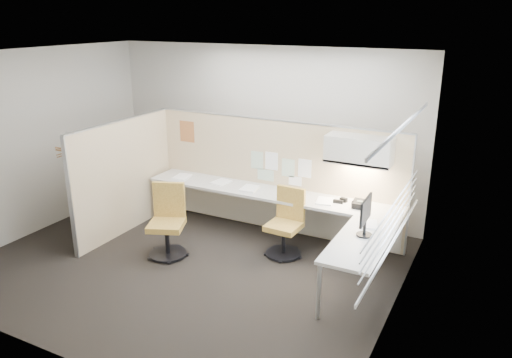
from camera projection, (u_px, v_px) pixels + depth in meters
The scene contains 27 objects.
floor at pixel (190, 263), 6.91m from camera, with size 5.50×4.50×0.01m, color black.
ceiling at pixel (180, 54), 6.02m from camera, with size 5.50×4.50×0.01m, color white.
wall_back at pixel (262, 131), 8.36m from camera, with size 5.50×0.02×2.80m, color beige.
wall_front at pixel (43, 229), 4.56m from camera, with size 5.50×0.02×2.80m, color beige.
wall_left at pixel (37, 142), 7.65m from camera, with size 0.02×4.50×2.80m, color beige.
wall_right at pixel (400, 200), 5.27m from camera, with size 0.02×4.50×2.80m, color beige.
window_pane at pixel (399, 186), 5.23m from camera, with size 0.01×2.80×1.30m, color #A8B3C3.
partition_back at pixel (275, 176), 7.74m from camera, with size 4.10×0.06×1.75m, color beige.
partition_left at pixel (125, 177), 7.70m from camera, with size 0.06×2.20×1.75m, color beige.
desk at pixel (285, 206), 7.26m from camera, with size 4.00×2.07×0.73m.
overhead_bin at pixel (359, 150), 6.78m from camera, with size 0.90×0.36×0.38m, color beige.
task_light_strip at pixel (358, 165), 6.84m from camera, with size 0.60×0.06×0.02m, color #FFEABF.
pinned_papers at pixel (279, 168), 7.63m from camera, with size 1.01×0.00×0.47m.
poster at pixel (187, 132), 8.23m from camera, with size 0.28×0.00×0.35m, color orange.
chair_left at pixel (168, 223), 7.02m from camera, with size 0.62×0.63×1.01m.
chair_right at pixel (286, 225), 7.03m from camera, with size 0.50×0.50×0.95m.
monitor at pixel (366, 214), 5.92m from camera, with size 0.19×0.46×0.48m.
phone at pixel (360, 204), 6.85m from camera, with size 0.21×0.20×0.12m.
stapler at pixel (338, 202), 7.02m from camera, with size 0.14×0.04×0.05m, color black.
tape_dispenser at pixel (344, 200), 7.07m from camera, with size 0.10×0.06×0.06m, color black.
coat_hook at pixel (68, 157), 6.74m from camera, with size 0.18×0.42×1.28m.
paper_stack_0 at pixel (182, 177), 8.11m from camera, with size 0.23×0.30×0.03m, color white.
paper_stack_1 at pixel (221, 182), 7.88m from camera, with size 0.23×0.30×0.02m, color white.
paper_stack_2 at pixel (250, 189), 7.56m from camera, with size 0.23×0.30×0.04m, color white.
paper_stack_3 at pixel (287, 195), 7.34m from camera, with size 0.23×0.30×0.01m, color white.
paper_stack_4 at pixel (325, 201), 7.08m from camera, with size 0.23×0.30×0.02m, color white.
paper_stack_5 at pixel (368, 224), 6.31m from camera, with size 0.23×0.30×0.02m, color white.
Camera 1 is at (3.65, -5.08, 3.28)m, focal length 35.00 mm.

